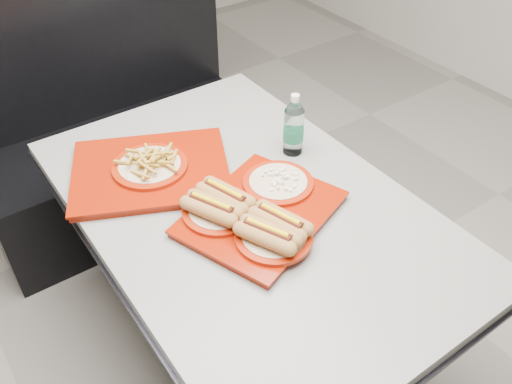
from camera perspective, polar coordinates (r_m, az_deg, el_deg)
ground at (r=2.22m, az=-0.77°, el=-15.86°), size 6.00×6.00×0.00m
diner_table at (r=1.77m, az=-0.93°, el=-5.22°), size 0.92×1.42×0.75m
booth_bench at (r=2.66m, az=-14.45°, el=5.97°), size 1.30×0.57×1.35m
tray_near at (r=1.57m, az=0.02°, el=-2.02°), size 0.54×0.49×0.10m
tray_far at (r=1.78m, az=-11.09°, el=2.52°), size 0.61×0.56×0.10m
water_bottle at (r=1.81m, az=3.98°, el=6.74°), size 0.07×0.07×0.22m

